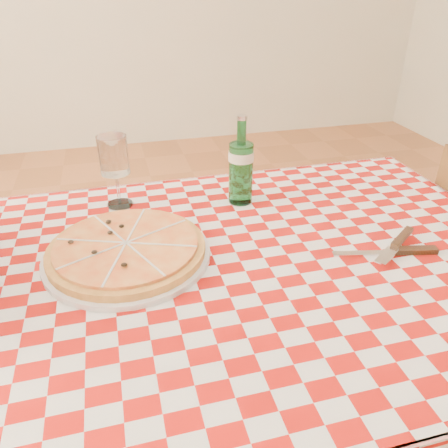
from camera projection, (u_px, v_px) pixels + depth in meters
The scene contains 6 objects.
dining_table at pixel (240, 298), 0.96m from camera, with size 1.20×0.80×0.75m.
tablecloth at pixel (240, 263), 0.92m from camera, with size 1.30×0.90×0.01m, color #9E0E09.
pizza_plate at pixel (127, 248), 0.92m from camera, with size 0.35×0.35×0.05m, color #BD8A3F, non-canonical shape.
water_bottle at pixel (241, 160), 1.10m from camera, with size 0.07×0.07×0.23m, color #18622B, non-canonical shape.
wine_glass at pixel (116, 172), 1.09m from camera, with size 0.07×0.07×0.19m, color white, non-canonical shape.
cutlery at pixel (394, 248), 0.93m from camera, with size 0.24×0.20×0.03m, color silver, non-canonical shape.
Camera 1 is at (-0.23, -0.72, 1.28)m, focal length 35.00 mm.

